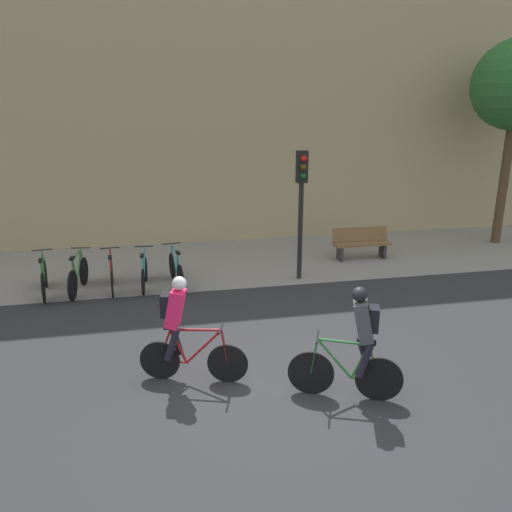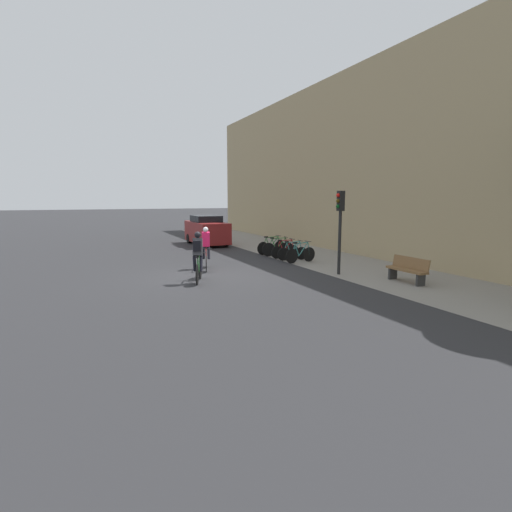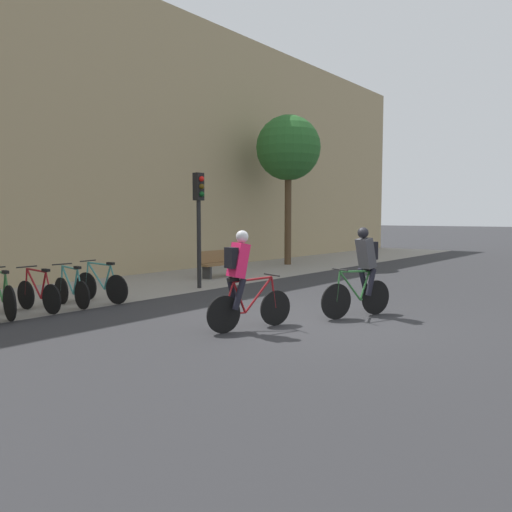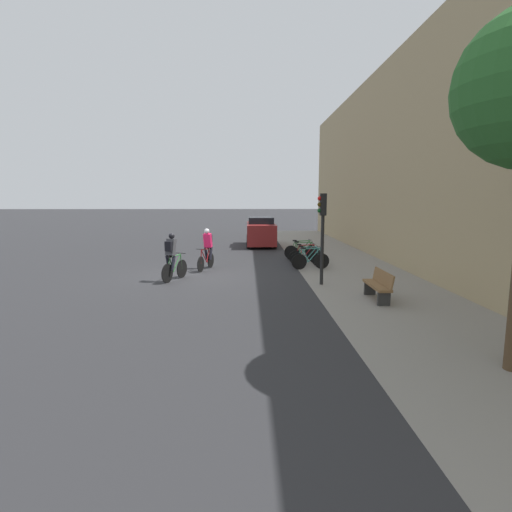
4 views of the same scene
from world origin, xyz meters
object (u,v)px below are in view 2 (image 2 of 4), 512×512
parked_bike_0 (271,247)px  parked_bike_2 (285,250)px  cyclist_pink (206,247)px  parked_bike_1 (278,248)px  parked_bike_3 (292,252)px  bench (408,269)px  traffic_light_pole (340,217)px  parked_car (207,231)px  cyclist_grey (198,256)px  parked_bike_4 (301,254)px

parked_bike_0 → parked_bike_2: bearing=0.0°
cyclist_pink → parked_bike_1: 4.98m
cyclist_pink → parked_bike_3: size_ratio=1.13×
parked_bike_2 → bench: (6.85, 1.21, 0.08)m
cyclist_pink → parked_bike_2: bearing=107.3°
traffic_light_pole → parked_bike_0: bearing=179.0°
parked_bike_2 → traffic_light_pole: 4.98m
parked_bike_0 → parked_car: size_ratio=0.40×
cyclist_pink → parked_car: parked_car is taller
cyclist_pink → cyclist_grey: cyclist_grey is taller
parked_bike_2 → parked_bike_0: bearing=-180.0°
cyclist_pink → parked_bike_0: cyclist_pink is taller
parked_bike_0 → parked_bike_4: bearing=0.0°
parked_bike_3 → bench: 6.21m
parked_bike_2 → parked_bike_4: parked_bike_4 is taller
parked_bike_4 → traffic_light_pole: (3.10, -0.11, 1.84)m
cyclist_pink → traffic_light_pole: 5.57m
cyclist_grey → parked_bike_0: (-5.43, 5.51, -0.54)m
parked_bike_3 → parked_bike_4: size_ratio=0.93×
cyclist_pink → parked_bike_0: 5.35m
cyclist_grey → parked_bike_0: bearing=134.6°
parked_bike_4 → traffic_light_pole: traffic_light_pole is taller
cyclist_grey → parked_bike_1: 7.24m
parked_bike_4 → traffic_light_pole: bearing=-2.0°
parked_bike_0 → parked_bike_4: (3.04, 0.00, -0.00)m
parked_bike_1 → parked_car: (-6.29, -1.85, 0.49)m
bench → parked_car: bearing=-167.6°
parked_bike_0 → traffic_light_pole: traffic_light_pole is taller
parked_bike_0 → traffic_light_pole: bearing=-1.0°
parked_bike_1 → parked_bike_4: parked_bike_1 is taller
parked_bike_3 → traffic_light_pole: bearing=-1.6°
cyclist_grey → traffic_light_pole: bearing=82.5°
bench → parked_bike_3: bearing=-168.7°
traffic_light_pole → parked_bike_1: bearing=178.8°
cyclist_pink → parked_car: bearing=162.8°
traffic_light_pole → cyclist_grey: bearing=-97.5°
parked_bike_2 → traffic_light_pole: bearing=-1.3°
parked_bike_3 → bench: bearing=11.3°
cyclist_grey → parked_bike_4: 6.03m
parked_bike_4 → parked_car: bearing=-167.8°
parked_bike_2 → bench: bearing=10.1°
cyclist_grey → traffic_light_pole: 5.60m
parked_bike_4 → parked_bike_3: bearing=-180.0°
cyclist_grey → parked_bike_2: (-3.91, 5.51, -0.56)m
parked_bike_2 → traffic_light_pole: (4.62, -0.11, 1.86)m
parked_bike_0 → traffic_light_pole: size_ratio=0.54×
cyclist_grey → parked_bike_3: bearing=119.7°
parked_car → parked_bike_2: bearing=14.7°
parked_bike_0 → parked_bike_3: 2.28m
parked_bike_1 → bench: bearing=9.1°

